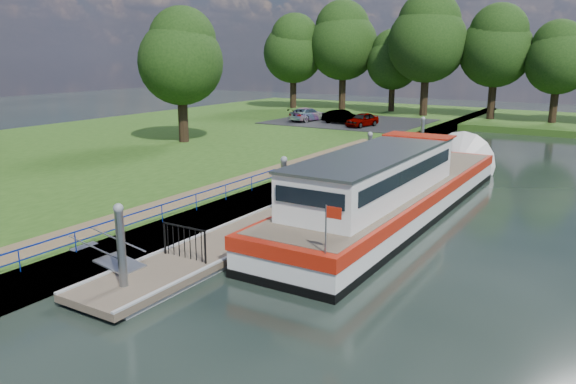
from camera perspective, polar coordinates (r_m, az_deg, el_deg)
The scene contains 16 objects.
ground at distance 18.14m, azimuth -15.05°, elevation -9.81°, with size 160.00×160.00×0.00m, color black.
riverbank at distance 40.67m, azimuth -17.30°, elevation 3.67°, with size 32.00×90.00×0.78m, color #264915.
bank_edge at distance 30.89m, azimuth 1.99°, elevation 1.23°, with size 1.10×90.00×0.78m, color #473D2D.
footpath at distance 26.26m, azimuth -9.16°, elevation -0.29°, with size 1.60×40.00×0.05m, color brown.
carpark at distance 54.82m, azimuth 6.30°, elevation 7.14°, with size 14.00×12.00×0.06m, color black.
blue_fence at distance 21.54m, azimuth -14.55°, elevation -2.29°, with size 0.04×18.04×0.72m.
pontoon at distance 28.04m, azimuth 4.48°, elevation -0.54°, with size 2.50×30.00×0.56m.
mooring_piles at distance 27.79m, azimuth 4.52°, elevation 1.65°, with size 0.30×27.30×3.55m.
gangway at distance 19.52m, azimuth -17.87°, elevation -6.32°, with size 2.58×1.00×0.92m.
gate_panel at distance 19.19m, azimuth -10.50°, elevation -4.57°, with size 1.85×0.05×1.15m.
barge at distance 26.24m, azimuth 11.29°, elevation 0.26°, with size 4.36×21.15×4.78m.
horizon_trees at distance 61.49m, azimuth 19.14°, elevation 13.87°, with size 54.38×10.03×12.87m.
bank_tree_a at distance 42.22m, azimuth -10.80°, elevation 13.46°, with size 6.12×6.12×9.72m.
car_a at distance 50.75m, azimuth 7.55°, elevation 7.30°, with size 1.45×3.60×1.23m, color #999999.
car_b at distance 52.67m, azimuth 5.49°, elevation 7.60°, with size 1.32×3.79×1.25m, color #999999.
car_c at distance 54.74m, azimuth 1.99°, elevation 7.91°, with size 1.79×4.39×1.27m, color #999999.
Camera 1 is at (12.37, -11.19, 7.13)m, focal length 35.00 mm.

